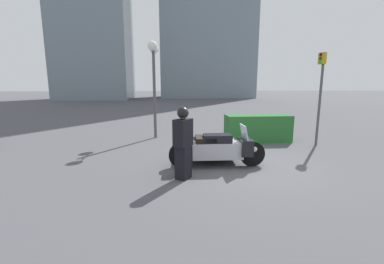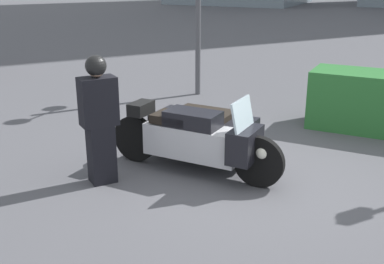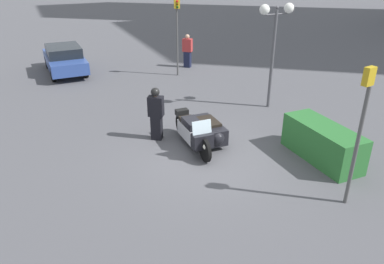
% 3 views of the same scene
% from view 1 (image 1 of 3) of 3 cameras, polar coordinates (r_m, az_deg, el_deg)
% --- Properties ---
extents(ground_plane, '(160.00, 160.00, 0.00)m').
position_cam_1_polar(ground_plane, '(7.52, 10.82, -7.13)').
color(ground_plane, '#4C4C51').
extents(police_motorcycle, '(2.67, 1.28, 1.18)m').
position_cam_1_polar(police_motorcycle, '(7.42, 5.41, -3.37)').
color(police_motorcycle, black).
rests_on(police_motorcycle, ground).
extents(officer_rider, '(0.51, 0.56, 1.75)m').
position_cam_1_polar(officer_rider, '(6.10, -2.00, -2.12)').
color(officer_rider, black).
rests_on(officer_rider, ground).
extents(hedge_bush_curbside, '(2.56, 0.96, 1.05)m').
position_cam_1_polar(hedge_bush_curbside, '(10.66, 14.35, 0.87)').
color(hedge_bush_curbside, '#28662D').
rests_on(hedge_bush_curbside, ground).
extents(twin_lamp_post, '(0.37, 1.41, 3.91)m').
position_cam_1_polar(twin_lamp_post, '(10.96, -8.52, 14.81)').
color(twin_lamp_post, '#4C4C51').
rests_on(twin_lamp_post, ground).
extents(traffic_light_near, '(0.22, 0.28, 3.36)m').
position_cam_1_polar(traffic_light_near, '(10.50, 26.64, 9.22)').
color(traffic_light_near, '#4C4C4C').
rests_on(traffic_light_near, ground).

